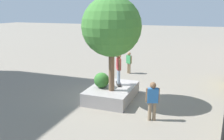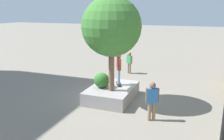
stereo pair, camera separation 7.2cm
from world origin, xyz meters
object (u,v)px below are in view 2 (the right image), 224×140
(planter_ledge, at_px, (112,93))
(passerby_with_bag, at_px, (129,61))
(plaza_tree, at_px, (111,27))
(pedestrian_crossing, at_px, (152,99))
(skateboarder, at_px, (119,67))
(skateboard, at_px, (119,84))

(planter_ledge, xyz_separation_m, passerby_with_bag, (-5.19, -0.60, 0.58))
(plaza_tree, xyz_separation_m, pedestrian_crossing, (1.20, 2.25, -2.78))
(plaza_tree, relative_size, pedestrian_crossing, 2.69)
(passerby_with_bag, distance_m, pedestrian_crossing, 7.53)
(planter_ledge, distance_m, skateboarder, 1.41)
(skateboarder, relative_size, pedestrian_crossing, 0.96)
(planter_ledge, bearing_deg, passerby_with_bag, -173.39)
(planter_ledge, height_order, skateboard, skateboard)
(plaza_tree, height_order, skateboard, plaza_tree)
(plaza_tree, distance_m, passerby_with_bag, 6.41)
(plaza_tree, distance_m, skateboard, 3.19)
(skateboard, bearing_deg, plaza_tree, -2.28)
(planter_ledge, xyz_separation_m, skateboarder, (-0.45, 0.20, 1.33))
(skateboard, relative_size, passerby_with_bag, 0.51)
(skateboard, xyz_separation_m, skateboarder, (0.00, 0.00, 0.94))
(planter_ledge, bearing_deg, plaza_tree, 17.84)
(skateboard, relative_size, skateboarder, 0.51)
(skateboarder, bearing_deg, skateboard, 0.00)
(plaza_tree, xyz_separation_m, skateboard, (-0.96, 0.04, -3.04))
(planter_ledge, height_order, pedestrian_crossing, pedestrian_crossing)
(planter_ledge, relative_size, skateboarder, 1.88)
(plaza_tree, height_order, pedestrian_crossing, plaza_tree)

